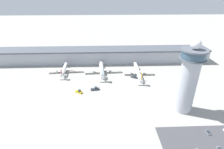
% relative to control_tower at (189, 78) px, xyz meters
% --- Properties ---
extents(ground_plane, '(1000.00, 1000.00, 0.00)m').
position_rel_control_tower_xyz_m(ground_plane, '(-61.12, 29.21, -26.52)').
color(ground_plane, '#9E9B93').
extents(terminal_building, '(258.81, 25.00, 16.80)m').
position_rel_control_tower_xyz_m(terminal_building, '(-61.12, 99.21, -18.03)').
color(terminal_building, '#A3A8B2').
rests_on(terminal_building, ground).
extents(control_tower, '(17.12, 17.12, 54.31)m').
position_rel_control_tower_xyz_m(control_tower, '(0.00, 0.00, 0.00)').
color(control_tower, '#ADB2BC').
rests_on(control_tower, ground).
extents(airplane_gate_alpha, '(37.97, 32.53, 11.73)m').
position_rel_control_tower_xyz_m(airplane_gate_alpha, '(-102.31, 68.45, -22.37)').
color(airplane_gate_alpha, white).
rests_on(airplane_gate_alpha, ground).
extents(airplane_gate_bravo, '(40.90, 39.85, 13.34)m').
position_rel_control_tower_xyz_m(airplane_gate_bravo, '(-61.62, 65.59, -22.21)').
color(airplane_gate_bravo, white).
rests_on(airplane_gate_bravo, ground).
extents(airplane_gate_charlie, '(32.09, 44.08, 12.29)m').
position_rel_control_tower_xyz_m(airplane_gate_charlie, '(-23.52, 59.61, -22.50)').
color(airplane_gate_charlie, white).
rests_on(airplane_gate_charlie, ground).
extents(service_truck_catering, '(8.07, 3.39, 2.90)m').
position_rel_control_tower_xyz_m(service_truck_catering, '(-67.18, 31.01, -25.52)').
color(service_truck_catering, black).
rests_on(service_truck_catering, ground).
extents(service_truck_fuel, '(6.65, 5.24, 2.91)m').
position_rel_control_tower_xyz_m(service_truck_fuel, '(-81.35, 26.79, -25.51)').
color(service_truck_fuel, black).
rests_on(service_truck_fuel, ground).
extents(service_truck_baggage, '(7.20, 5.31, 2.63)m').
position_rel_control_tower_xyz_m(service_truck_baggage, '(-28.29, 53.18, -25.61)').
color(service_truck_baggage, black).
rests_on(service_truck_baggage, ground).
extents(car_grey_coupe, '(1.87, 4.21, 1.40)m').
position_rel_control_tower_xyz_m(car_grey_coupe, '(6.92, -24.56, -25.98)').
color(car_grey_coupe, black).
rests_on(car_grey_coupe, ground).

